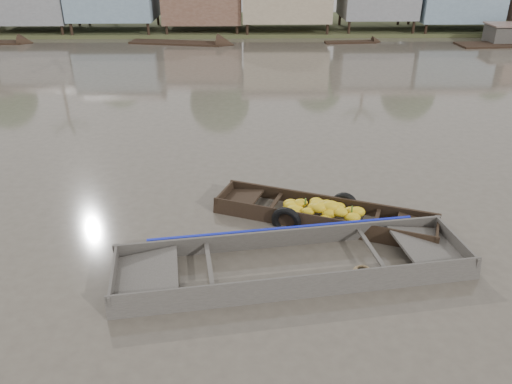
{
  "coord_description": "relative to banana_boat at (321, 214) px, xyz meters",
  "views": [
    {
      "loc": [
        -0.46,
        -10.81,
        6.82
      ],
      "look_at": [
        -0.26,
        0.82,
        0.8
      ],
      "focal_mm": 35.0,
      "sensor_mm": 36.0,
      "label": 1
    }
  ],
  "objects": [
    {
      "name": "banana_boat",
      "position": [
        0.0,
        0.0,
        0.0
      ],
      "size": [
        5.99,
        3.42,
        0.84
      ],
      "rotation": [
        0.0,
        0.0,
        -0.37
      ],
      "color": "black",
      "rests_on": "ground"
    },
    {
      "name": "distant_boats",
      "position": [
        11.07,
        23.27,
        0.06
      ],
      "size": [
        46.62,
        15.06,
        1.38
      ],
      "color": "black",
      "rests_on": "ground"
    },
    {
      "name": "ground",
      "position": [
        -1.47,
        -0.74,
        -0.16
      ],
      "size": [
        120.0,
        120.0,
        0.0
      ],
      "primitive_type": "plane",
      "color": "#4A4339",
      "rests_on": "ground"
    },
    {
      "name": "viewer_boat",
      "position": [
        -0.92,
        -2.24,
        -0.09
      ],
      "size": [
        8.28,
        3.27,
        0.65
      ],
      "rotation": [
        0.0,
        0.0,
        0.15
      ],
      "color": "#3C3732",
      "rests_on": "ground"
    }
  ]
}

